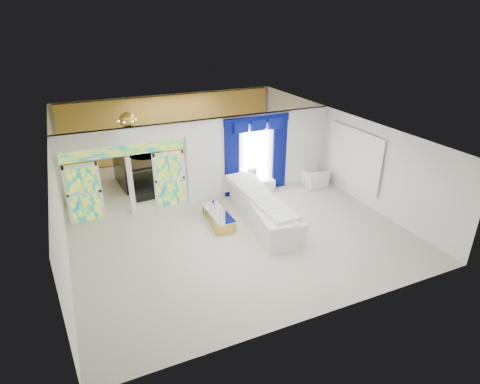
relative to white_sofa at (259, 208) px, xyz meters
name	(u,v)px	position (x,y,z in m)	size (l,w,h in m)	color
floor	(218,209)	(-0.98, 1.26, -0.41)	(12.00, 12.00, 0.00)	#B7AF9E
dividing_wall	(261,152)	(1.17, 2.26, 1.09)	(5.70, 0.18, 3.00)	white
dividing_header	(122,137)	(-3.83, 2.26, 2.31)	(4.30, 0.18, 0.55)	white
stained_panel_left	(84,193)	(-5.26, 2.26, 0.59)	(0.95, 0.04, 2.00)	#994C3F
stained_panel_right	(170,179)	(-2.41, 2.26, 0.59)	(0.95, 0.04, 2.00)	#994C3F
stained_transom	(124,151)	(-3.83, 2.26, 1.84)	(4.00, 0.05, 0.35)	#994C3F
window_pane	(256,155)	(0.92, 2.16, 1.04)	(1.00, 0.02, 2.30)	white
blue_drape_left	(232,160)	(-0.08, 2.13, 0.99)	(0.55, 0.10, 2.80)	#030341
blue_drape_right	(279,153)	(1.92, 2.13, 0.99)	(0.55, 0.10, 2.80)	#030341
blue_pelmet	(257,120)	(0.92, 2.13, 2.41)	(2.60, 0.12, 0.25)	#030341
wall_mirror	(354,157)	(3.96, 0.26, 1.14)	(0.04, 2.70, 1.90)	white
gold_curtains	(171,127)	(-0.98, 7.16, 1.09)	(9.70, 0.12, 2.90)	gold
white_sofa	(259,208)	(0.00, 0.00, 0.00)	(0.93, 4.34, 0.83)	white
coffee_table	(219,218)	(-1.35, 0.30, -0.23)	(0.56, 1.69, 0.38)	gold
console_table	(259,186)	(1.01, 2.06, -0.21)	(1.25, 0.40, 0.42)	white
table_lamp	(252,175)	(0.71, 2.06, 0.29)	(0.36, 0.36, 0.58)	silver
armchair	(312,177)	(3.24, 1.72, -0.06)	(1.07, 0.94, 0.70)	white
grand_piano	(138,172)	(-3.08, 4.75, 0.08)	(1.50, 1.96, 0.99)	black
piano_bench	(148,195)	(-3.08, 3.15, -0.26)	(0.94, 0.36, 0.31)	black
tv_console	(80,192)	(-5.37, 3.85, 0.00)	(0.57, 0.51, 0.82)	#A88454
chandelier	(127,120)	(-3.28, 4.66, 2.24)	(0.60, 0.60, 0.60)	gold
decanters	(215,209)	(-1.39, 0.46, 0.03)	(0.20, 1.01, 0.17)	navy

